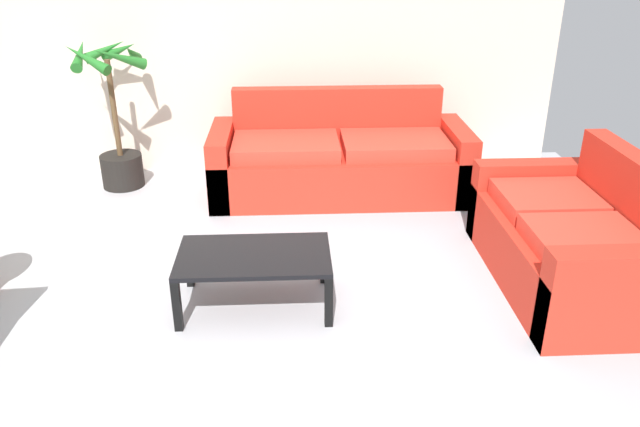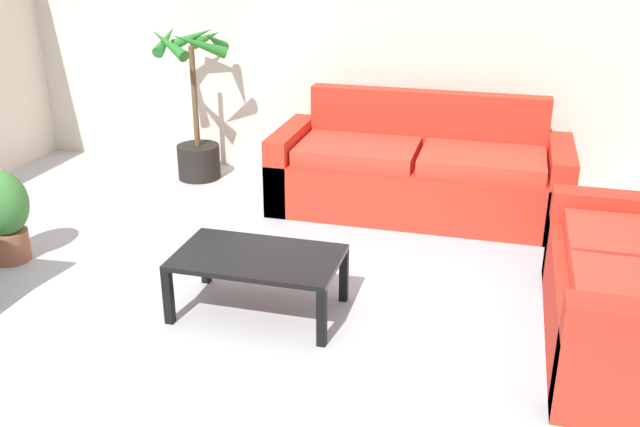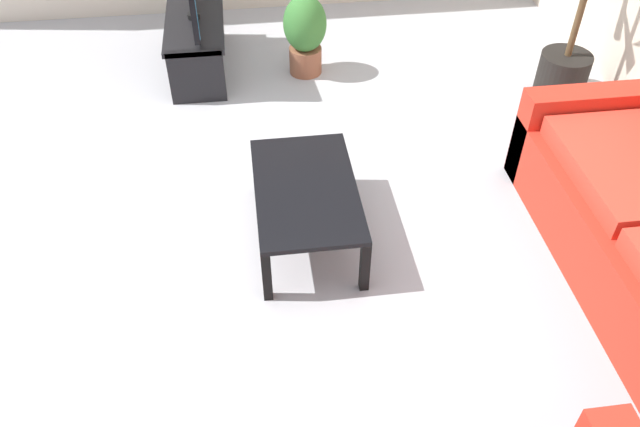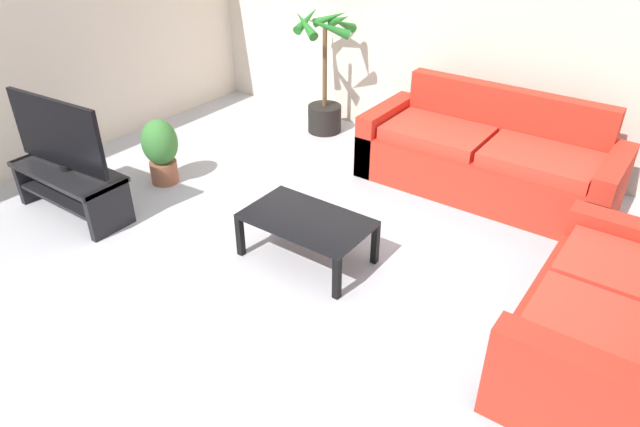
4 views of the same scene
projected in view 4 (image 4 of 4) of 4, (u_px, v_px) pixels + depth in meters
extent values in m
plane|color=#B2B2B7|center=(257.00, 277.00, 4.24)|extent=(6.60, 6.60, 0.00)
cube|color=beige|center=(449.00, 17.00, 5.61)|extent=(6.00, 0.06, 2.70)
cube|color=red|center=(484.00, 171.00, 5.27)|extent=(2.29, 0.90, 0.42)
cube|color=red|center=(506.00, 113.00, 5.29)|extent=(1.93, 0.16, 0.48)
cube|color=red|center=(386.00, 134.00, 5.74)|extent=(0.18, 0.90, 0.62)
cube|color=red|center=(608.00, 194.00, 4.69)|extent=(0.18, 0.90, 0.62)
cube|color=red|center=(437.00, 133.00, 5.33)|extent=(0.93, 0.66, 0.12)
cube|color=red|center=(540.00, 160.00, 4.85)|extent=(0.93, 0.66, 0.12)
cube|color=red|center=(602.00, 334.00, 3.42)|extent=(0.90, 1.62, 0.42)
cube|color=red|center=(573.00, 401.00, 2.87)|extent=(0.90, 0.18, 0.62)
cube|color=red|center=(631.00, 263.00, 3.87)|extent=(0.90, 0.18, 0.62)
cube|color=red|center=(591.00, 327.00, 3.09)|extent=(0.66, 0.59, 0.12)
cube|color=red|center=(617.00, 270.00, 3.52)|extent=(0.66, 0.59, 0.12)
cube|color=black|center=(67.00, 172.00, 4.83)|extent=(1.10, 0.45, 0.04)
cube|color=black|center=(73.00, 193.00, 4.94)|extent=(1.02, 0.39, 0.03)
cube|color=black|center=(39.00, 175.00, 5.19)|extent=(0.06, 0.41, 0.42)
cube|color=black|center=(110.00, 209.00, 4.67)|extent=(0.06, 0.41, 0.42)
cube|color=black|center=(57.00, 133.00, 4.64)|extent=(1.05, 0.12, 0.59)
cube|color=teal|center=(59.00, 132.00, 4.66)|extent=(1.00, 0.08, 0.54)
cylinder|color=black|center=(66.00, 167.00, 4.81)|extent=(0.10, 0.10, 0.04)
cube|color=black|center=(307.00, 220.00, 4.26)|extent=(0.96, 0.57, 0.03)
cube|color=black|center=(240.00, 236.00, 4.41)|extent=(0.05, 0.05, 0.34)
cube|color=black|center=(337.00, 278.00, 3.95)|extent=(0.05, 0.05, 0.34)
cube|color=black|center=(282.00, 208.00, 4.77)|extent=(0.05, 0.05, 0.34)
cube|color=black|center=(375.00, 244.00, 4.31)|extent=(0.05, 0.05, 0.34)
cylinder|color=black|center=(325.00, 118.00, 6.51)|extent=(0.38, 0.38, 0.31)
cylinder|color=brown|center=(325.00, 68.00, 6.20)|extent=(0.05, 0.05, 0.88)
cone|color=#247326|center=(343.00, 24.00, 5.85)|extent=(0.13, 0.45, 0.25)
cone|color=#247326|center=(340.00, 20.00, 6.03)|extent=(0.38, 0.25, 0.23)
cone|color=#247326|center=(330.00, 18.00, 6.10)|extent=(0.40, 0.22, 0.23)
cone|color=#247326|center=(307.00, 19.00, 6.04)|extent=(0.14, 0.45, 0.25)
cone|color=#247326|center=(305.00, 24.00, 5.86)|extent=(0.46, 0.31, 0.26)
cone|color=#247326|center=(327.00, 27.00, 5.75)|extent=(0.43, 0.39, 0.27)
cylinder|color=brown|center=(164.00, 172.00, 5.47)|extent=(0.26, 0.26, 0.21)
ellipsoid|color=#3A7833|center=(160.00, 142.00, 5.31)|extent=(0.34, 0.34, 0.44)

